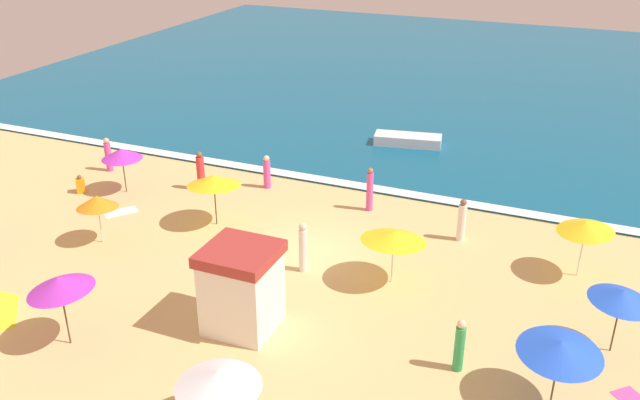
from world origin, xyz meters
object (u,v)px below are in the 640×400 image
(beachgoer_1, at_px, (108,155))
(beachgoer_5, at_px, (370,190))
(beach_umbrella_0, at_px, (214,180))
(beach_umbrella_5, at_px, (622,296))
(beachgoer_8, at_px, (459,346))
(beachgoer_4, at_px, (201,172))
(beach_umbrella_3, at_px, (586,226))
(beachgoer_6, at_px, (303,248))
(lifeguard_cabana, at_px, (242,288))
(beachgoer_2, at_px, (81,185))
(beach_umbrella_1, at_px, (97,202))
(beach_umbrella_8, at_px, (122,154))
(small_boat_0, at_px, (408,140))
(beach_umbrella_9, at_px, (561,347))
(beach_umbrella_2, at_px, (394,236))
(beach_umbrella_6, at_px, (218,379))
(beachgoer_3, at_px, (267,172))
(beachgoer_0, at_px, (462,221))
(beach_umbrella_4, at_px, (59,284))

(beachgoer_1, bearing_deg, beachgoer_5, 3.15)
(beach_umbrella_0, xyz_separation_m, beach_umbrella_5, (15.04, -2.64, -0.02))
(beachgoer_8, bearing_deg, beachgoer_4, 149.26)
(beach_umbrella_0, height_order, beach_umbrella_3, beach_umbrella_0)
(beachgoer_4, bearing_deg, beach_umbrella_0, -48.73)
(beachgoer_5, height_order, beachgoer_6, beachgoer_5)
(lifeguard_cabana, distance_m, beachgoer_2, 13.20)
(lifeguard_cabana, relative_size, beach_umbrella_1, 1.29)
(beachgoer_1, relative_size, beachgoer_2, 1.98)
(lifeguard_cabana, xyz_separation_m, beachgoer_5, (0.90, 9.42, -0.47))
(beach_umbrella_0, relative_size, beachgoer_4, 1.54)
(beach_umbrella_8, bearing_deg, beach_umbrella_0, -12.53)
(beachgoer_6, height_order, beachgoer_8, beachgoer_6)
(small_boat_0, bearing_deg, beachgoer_2, -136.25)
(small_boat_0, bearing_deg, beach_umbrella_9, -62.71)
(beach_umbrella_1, bearing_deg, small_boat_0, 61.79)
(beach_umbrella_2, relative_size, beach_umbrella_9, 0.91)
(beach_umbrella_6, xyz_separation_m, beachgoer_8, (4.98, 4.68, -0.83))
(beach_umbrella_2, bearing_deg, beach_umbrella_3, 26.41)
(beach_umbrella_0, relative_size, beach_umbrella_1, 1.32)
(beachgoer_3, bearing_deg, beachgoer_4, -153.12)
(beach_umbrella_8, distance_m, beach_umbrella_9, 20.25)
(beach_umbrella_8, bearing_deg, beach_umbrella_2, -11.38)
(beachgoer_0, xyz_separation_m, beachgoer_2, (-16.68, -2.15, -0.47))
(beachgoer_2, relative_size, beachgoer_5, 0.44)
(beach_umbrella_6, relative_size, beachgoer_4, 1.67)
(beach_umbrella_4, distance_m, beachgoer_0, 14.61)
(lifeguard_cabana, bearing_deg, beachgoer_3, 112.91)
(beach_umbrella_0, height_order, beach_umbrella_1, beach_umbrella_0)
(beach_umbrella_8, distance_m, beachgoer_1, 3.04)
(beach_umbrella_2, distance_m, beach_umbrella_9, 7.10)
(beach_umbrella_9, xyz_separation_m, beachgoer_4, (-16.04, 8.40, -0.95))
(beach_umbrella_8, height_order, small_boat_0, beach_umbrella_8)
(beach_umbrella_3, bearing_deg, beach_umbrella_2, -153.59)
(beach_umbrella_8, relative_size, beachgoer_8, 1.24)
(beach_umbrella_1, distance_m, beach_umbrella_2, 11.28)
(beachgoer_3, bearing_deg, beach_umbrella_4, -91.06)
(beach_umbrella_2, distance_m, beach_umbrella_8, 13.58)
(beach_umbrella_5, distance_m, beach_umbrella_6, 11.57)
(beach_umbrella_6, bearing_deg, beach_umbrella_4, 167.34)
(beach_umbrella_0, bearing_deg, beachgoer_4, 131.27)
(lifeguard_cabana, bearing_deg, beach_umbrella_8, 144.63)
(beach_umbrella_1, height_order, beachgoer_1, beach_umbrella_1)
(beach_umbrella_4, bearing_deg, beachgoer_4, 102.04)
(beach_umbrella_4, bearing_deg, beach_umbrella_3, 36.00)
(beach_umbrella_5, bearing_deg, beachgoer_8, -146.89)
(lifeguard_cabana, relative_size, beachgoer_2, 3.28)
(beach_umbrella_0, bearing_deg, beachgoer_8, -25.45)
(beach_umbrella_5, bearing_deg, beachgoer_1, 166.22)
(beachgoer_3, bearing_deg, beachgoer_5, -4.89)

